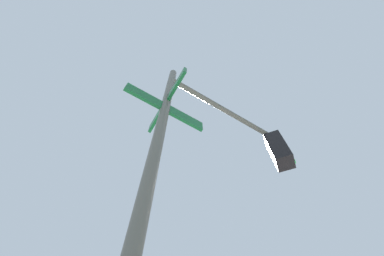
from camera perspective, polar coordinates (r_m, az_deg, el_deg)
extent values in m
cylinder|color=#474C47|center=(2.17, -9.14, -9.50)|extent=(0.12, 0.12, 5.74)
cylinder|color=#474C47|center=(4.60, 7.14, 3.98)|extent=(1.40, 1.72, 0.09)
cube|color=black|center=(4.67, 18.56, -4.61)|extent=(0.28, 0.28, 0.80)
sphere|color=red|center=(4.95, 19.02, -3.77)|extent=(0.18, 0.18, 0.18)
sphere|color=orange|center=(4.75, 19.89, -5.35)|extent=(0.18, 0.18, 0.18)
sphere|color=green|center=(4.56, 20.84, -7.07)|extent=(0.18, 0.18, 0.18)
cube|color=#0F5128|center=(3.31, -5.94, 4.50)|extent=(0.72, 0.88, 0.20)
cube|color=#0F5128|center=(3.51, -5.61, 5.94)|extent=(0.81, 0.66, 0.20)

